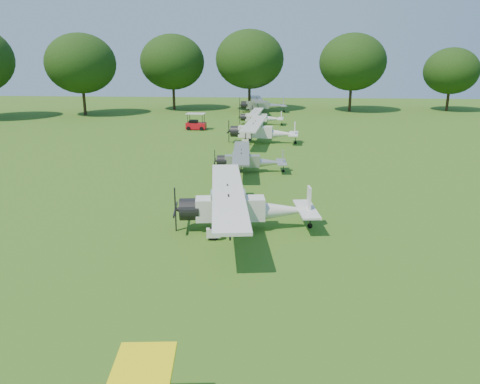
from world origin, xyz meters
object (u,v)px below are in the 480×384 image
object	(u,v)px
aircraft_4	(248,159)
aircraft_5	(261,130)
aircraft_7	(261,104)
golf_cart	(196,124)
aircraft_6	(260,116)
aircraft_3	(241,205)

from	to	relation	value
aircraft_4	aircraft_5	world-z (taller)	aircraft_5
aircraft_7	golf_cart	distance (m)	20.00
aircraft_7	golf_cart	world-z (taller)	aircraft_7
aircraft_7	golf_cart	xyz separation A→B (m)	(-7.54, -18.51, -0.71)
aircraft_5	aircraft_6	xyz separation A→B (m)	(-0.52, 13.26, -0.27)
aircraft_4	aircraft_5	xyz separation A→B (m)	(0.63, 12.69, 0.31)
aircraft_3	aircraft_4	size ratio (longest dim) A/B	1.32
aircraft_5	golf_cart	bearing A→B (deg)	138.75
aircraft_5	aircraft_6	bearing A→B (deg)	96.38
aircraft_6	aircraft_3	bearing A→B (deg)	-85.85
aircraft_3	aircraft_6	bearing A→B (deg)	83.12
aircraft_3	golf_cart	bearing A→B (deg)	96.10
aircraft_3	aircraft_6	distance (m)	38.63
aircraft_3	aircraft_6	size ratio (longest dim) A/B	1.28
aircraft_3	aircraft_6	xyz separation A→B (m)	(-0.24, 38.63, -0.30)
aircraft_5	golf_cart	world-z (taller)	aircraft_5
golf_cart	aircraft_6	bearing A→B (deg)	35.03
golf_cart	aircraft_4	bearing A→B (deg)	-67.08
aircraft_5	aircraft_7	world-z (taller)	aircraft_7
aircraft_3	aircraft_5	distance (m)	25.37
aircraft_3	aircraft_5	xyz separation A→B (m)	(0.29, 25.37, -0.03)
aircraft_7	aircraft_3	bearing A→B (deg)	-96.12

